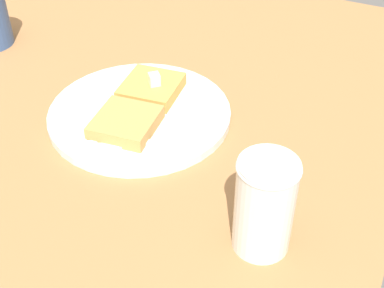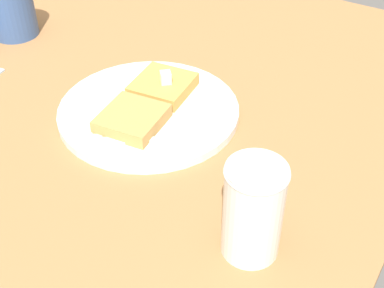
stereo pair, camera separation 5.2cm
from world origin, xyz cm
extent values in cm
cube|color=#9E6D40|center=(0.00, 0.00, 1.21)|extent=(93.49, 93.49, 2.41)
cylinder|color=silver|center=(5.68, 10.26, 3.04)|extent=(25.86, 25.86, 1.26)
torus|color=#322D34|center=(5.68, 10.26, 3.27)|extent=(25.86, 25.86, 0.80)
cube|color=gold|center=(1.20, 9.74, 4.64)|extent=(9.29, 8.87, 1.94)
cube|color=tan|center=(10.17, 10.78, 4.64)|extent=(9.29, 8.87, 1.94)
cube|color=#F4ECC8|center=(1.39, 10.45, 6.45)|extent=(2.25, 2.24, 1.68)
cube|color=silver|center=(10.71, 16.92, 3.85)|extent=(5.38, 9.30, 0.36)
cube|color=silver|center=(13.64, 11.23, 3.85)|extent=(3.24, 3.50, 0.36)
cube|color=silver|center=(15.75, 8.94, 3.85)|extent=(1.75, 2.99, 0.36)
cube|color=silver|center=(15.26, 8.69, 3.85)|extent=(1.75, 2.99, 0.36)
cube|color=silver|center=(14.77, 8.44, 3.85)|extent=(1.75, 2.99, 0.36)
cube|color=silver|center=(14.28, 8.19, 3.85)|extent=(1.75, 2.99, 0.36)
cylinder|color=#5B250A|center=(20.14, 33.71, 6.18)|extent=(5.74, 5.74, 7.54)
cylinder|color=silver|center=(20.14, 33.71, 8.14)|extent=(6.24, 6.24, 11.45)
torus|color=silver|center=(20.14, 33.71, 13.42)|extent=(6.49, 6.49, 0.50)
cylinder|color=#345084|center=(-2.13, -24.30, 6.68)|extent=(7.98, 7.98, 8.53)
camera|label=1|loc=(58.12, 43.68, 47.63)|focal=50.00mm
camera|label=2|loc=(55.65, 48.23, 47.63)|focal=50.00mm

